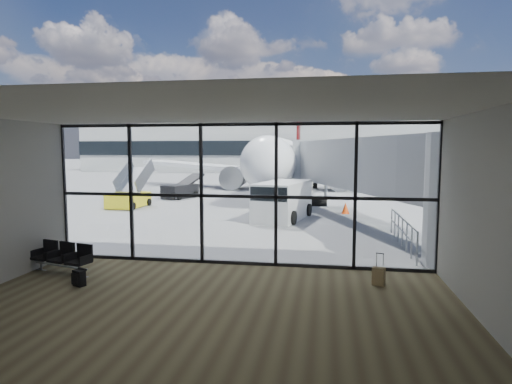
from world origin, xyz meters
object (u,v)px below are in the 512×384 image
(airliner, at_px, (289,159))
(mobile_stairs, at_px, (129,198))
(seating_row, at_px, (64,256))
(service_van, at_px, (282,200))
(suitcase, at_px, (379,276))
(belt_loader, at_px, (181,190))
(backpack, at_px, (79,278))

(airliner, relative_size, mobile_stairs, 9.73)
(seating_row, height_order, service_van, service_van)
(service_van, bearing_deg, seating_row, -104.24)
(seating_row, height_order, airliner, airliner)
(service_van, bearing_deg, suitcase, -58.71)
(seating_row, height_order, belt_loader, belt_loader)
(belt_loader, relative_size, mobile_stairs, 1.13)
(suitcase, distance_m, belt_loader, 23.18)
(airliner, relative_size, belt_loader, 8.63)
(suitcase, height_order, mobile_stairs, mobile_stairs)
(backpack, bearing_deg, suitcase, 33.47)
(backpack, height_order, suitcase, suitcase)
(airliner, relative_size, service_van, 7.22)
(suitcase, relative_size, mobile_stairs, 0.24)
(backpack, distance_m, suitcase, 8.06)
(belt_loader, bearing_deg, airliner, 75.17)
(backpack, xyz_separation_m, service_van, (4.23, 12.06, 0.79))
(belt_loader, bearing_deg, backpack, -58.84)
(seating_row, relative_size, service_van, 0.42)
(seating_row, bearing_deg, belt_loader, 113.66)
(seating_row, relative_size, suitcase, 2.31)
(airliner, height_order, service_van, airliner)
(seating_row, distance_m, airliner, 30.92)
(seating_row, bearing_deg, suitcase, 15.60)
(suitcase, height_order, belt_loader, belt_loader)
(mobile_stairs, bearing_deg, airliner, 64.96)
(airliner, distance_m, mobile_stairs, 18.72)
(seating_row, xyz_separation_m, mobile_stairs, (-4.78, 14.18, 0.10))
(suitcase, bearing_deg, seating_row, -158.54)
(backpack, xyz_separation_m, mobile_stairs, (-5.97, 15.32, 0.36))
(seating_row, xyz_separation_m, service_van, (5.42, 10.92, 0.52))
(airliner, bearing_deg, mobile_stairs, -118.38)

